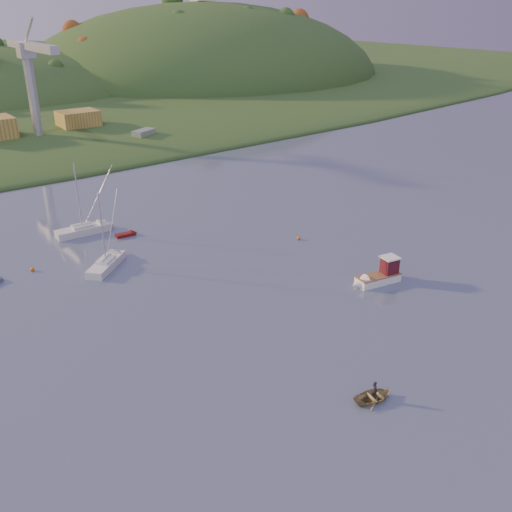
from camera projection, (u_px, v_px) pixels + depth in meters
hill_right at (205, 80)px, 235.77m from camera, size 150.00×130.00×60.00m
wharf at (50, 138)px, 132.58m from camera, size 42.00×16.00×2.40m
shed_east at (78, 119)px, 137.15m from camera, size 9.00×7.00×4.00m
dock_crane at (31, 69)px, 121.73m from camera, size 3.20×28.00×20.30m
fishing_boat at (375, 277)px, 67.26m from camera, size 6.67×3.12×4.09m
sailboat_near at (106, 263)px, 71.24m from camera, size 6.79×6.25×9.87m
sailboat_far at (82, 229)px, 81.64m from camera, size 7.59×2.54×10.42m
canoe at (374, 396)px, 47.88m from camera, size 3.96×3.17×0.73m
paddler at (374, 392)px, 47.70m from camera, size 0.49×0.65×1.61m
red_tender at (129, 234)px, 81.35m from camera, size 3.26×1.40×1.08m
work_vessel at (144, 139)px, 131.93m from camera, size 13.87×9.74×3.37m
buoy_1 at (299, 238)px, 79.84m from camera, size 0.50×0.50×0.50m
buoy_2 at (32, 269)px, 70.62m from camera, size 0.50×0.50×0.50m
buoy_3 at (94, 276)px, 68.95m from camera, size 0.50×0.50×0.50m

